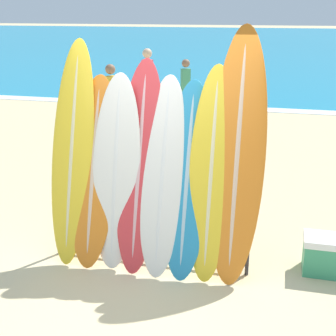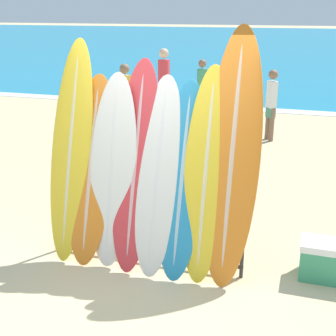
# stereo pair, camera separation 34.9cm
# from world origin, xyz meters

# --- Properties ---
(ground_plane) EXTENTS (160.00, 160.00, 0.00)m
(ground_plane) POSITION_xyz_m (0.00, 0.00, 0.00)
(ground_plane) COLOR #CCB789
(ocean_water) EXTENTS (120.00, 60.00, 0.01)m
(ocean_water) POSITION_xyz_m (0.00, 38.71, 0.00)
(ocean_water) COLOR teal
(ocean_water) RESTS_ON ground_plane
(surfboard_rack) EXTENTS (2.19, 0.04, 0.86)m
(surfboard_rack) POSITION_xyz_m (-0.09, 0.53, 0.47)
(surfboard_rack) COLOR #28282D
(surfboard_rack) RESTS_ON ground_plane
(surfboard_slot_0) EXTENTS (0.49, 0.81, 2.45)m
(surfboard_slot_0) POSITION_xyz_m (-1.01, 0.61, 1.23)
(surfboard_slot_0) COLOR yellow
(surfboard_slot_0) RESTS_ON ground_plane
(surfboard_slot_1) EXTENTS (0.55, 0.74, 2.07)m
(surfboard_slot_1) POSITION_xyz_m (-0.75, 0.56, 1.04)
(surfboard_slot_1) COLOR orange
(surfboard_slot_1) RESTS_ON ground_plane
(surfboard_slot_2) EXTENTS (0.55, 0.60, 2.11)m
(surfboard_slot_2) POSITION_xyz_m (-0.48, 0.55, 1.06)
(surfboard_slot_2) COLOR silver
(surfboard_slot_2) RESTS_ON ground_plane
(surfboard_slot_3) EXTENTS (0.52, 0.78, 2.26)m
(surfboard_slot_3) POSITION_xyz_m (-0.23, 0.59, 1.13)
(surfboard_slot_3) COLOR red
(surfboard_slot_3) RESTS_ON ground_plane
(surfboard_slot_4) EXTENTS (0.51, 0.78, 2.10)m
(surfboard_slot_4) POSITION_xyz_m (0.04, 0.56, 1.05)
(surfboard_slot_4) COLOR silver
(surfboard_slot_4) RESTS_ON ground_plane
(surfboard_slot_5) EXTENTS (0.51, 0.74, 2.05)m
(surfboard_slot_5) POSITION_xyz_m (0.31, 0.56, 1.03)
(surfboard_slot_5) COLOR teal
(surfboard_slot_5) RESTS_ON ground_plane
(surfboard_slot_6) EXTENTS (0.48, 0.70, 2.22)m
(surfboard_slot_6) POSITION_xyz_m (0.56, 0.57, 1.11)
(surfboard_slot_6) COLOR yellow
(surfboard_slot_6) RESTS_ON ground_plane
(surfboard_slot_7) EXTENTS (0.57, 0.80, 2.62)m
(surfboard_slot_7) POSITION_xyz_m (0.82, 0.62, 1.31)
(surfboard_slot_7) COLOR orange
(surfboard_slot_7) RESTS_ON ground_plane
(person_near_water) EXTENTS (0.25, 0.26, 1.53)m
(person_near_water) POSITION_xyz_m (0.70, 6.25, 0.84)
(person_near_water) COLOR #846047
(person_near_water) RESTS_ON ground_plane
(person_mid_beach) EXTENTS (0.24, 0.28, 1.63)m
(person_mid_beach) POSITION_xyz_m (-2.39, 5.55, 0.89)
(person_mid_beach) COLOR #846047
(person_mid_beach) RESTS_ON ground_plane
(person_far_left) EXTENTS (0.31, 0.24, 1.81)m
(person_far_left) POSITION_xyz_m (-2.13, 7.51, 0.99)
(person_far_left) COLOR beige
(person_far_left) RESTS_ON ground_plane
(person_far_right) EXTENTS (0.26, 0.24, 1.54)m
(person_far_right) POSITION_xyz_m (-1.20, 7.79, 0.84)
(person_far_right) COLOR #846047
(person_far_right) RESTS_ON ground_plane
(cooler_box) EXTENTS (0.59, 0.35, 0.42)m
(cooler_box) POSITION_xyz_m (1.86, 0.78, 0.21)
(cooler_box) COLOR #389366
(cooler_box) RESTS_ON ground_plane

